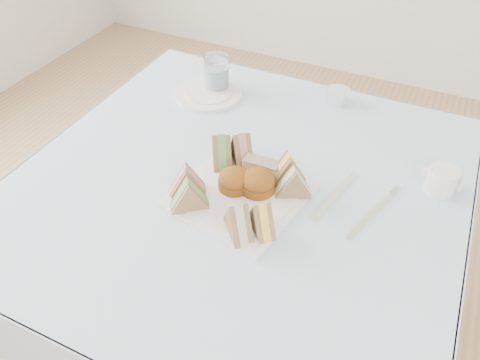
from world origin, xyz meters
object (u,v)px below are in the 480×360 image
at_px(table, 240,276).
at_px(serving_plate, 240,195).
at_px(water_glass, 216,74).
at_px(creamer_jug, 441,180).

bearing_deg(table, serving_plate, -63.82).
height_order(table, water_glass, water_glass).
height_order(serving_plate, creamer_jug, creamer_jug).
distance_m(table, creamer_jug, 0.61).
relative_size(water_glass, creamer_jug, 1.60).
xyz_separation_m(table, creamer_jug, (0.43, 0.16, 0.41)).
distance_m(water_glass, creamer_jug, 0.69).
bearing_deg(serving_plate, table, 126.01).
bearing_deg(water_glass, table, -55.32).
xyz_separation_m(water_glass, creamer_jug, (0.66, -0.18, -0.02)).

